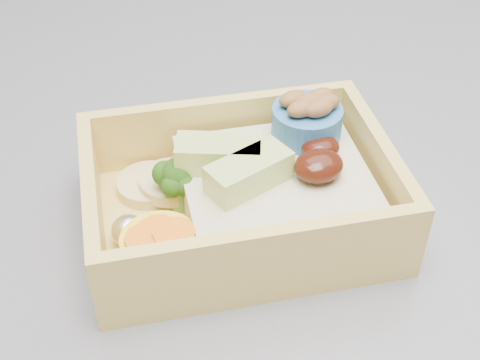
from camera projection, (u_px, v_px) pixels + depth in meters
name	position (u px, v px, depth m)	size (l,w,h in m)	color
bento_box	(248.00, 192.00, 0.42)	(0.21, 0.17, 0.07)	#E5C35E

